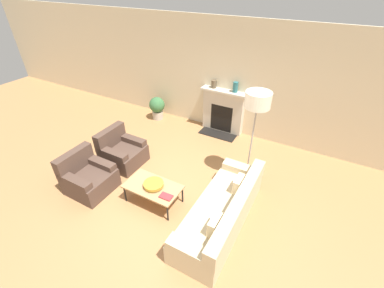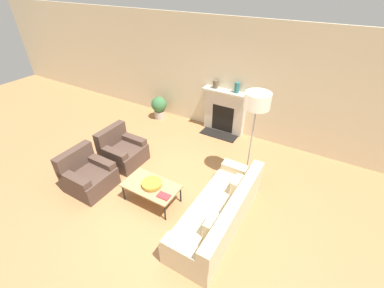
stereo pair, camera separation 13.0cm
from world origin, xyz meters
name	(u,v)px [view 2 (the right image)]	position (x,y,z in m)	size (l,w,h in m)	color
ground_plane	(161,197)	(0.00, 0.00, 0.00)	(18.00, 18.00, 0.00)	#A87547
wall_back	(229,79)	(0.00, 3.10, 1.45)	(18.00, 0.06, 2.90)	beige
fireplace	(224,112)	(-0.01, 2.96, 0.58)	(1.23, 0.59, 1.19)	beige
couch	(220,212)	(1.28, 0.01, 0.28)	(0.82, 2.27, 0.74)	#CCB78E
armchair_near	(88,175)	(-1.44, -0.49, 0.29)	(0.84, 0.81, 0.82)	#4C382D
armchair_far	(122,151)	(-1.44, 0.50, 0.29)	(0.84, 0.81, 0.82)	#4C382D
coffee_table	(151,186)	(-0.08, -0.15, 0.37)	(1.06, 0.59, 0.40)	tan
bowl	(152,184)	(-0.06, -0.15, 0.45)	(0.38, 0.38, 0.08)	#BC8E2D
book	(164,196)	(0.30, -0.27, 0.41)	(0.23, 0.16, 0.02)	#9E2D33
floor_lamp	(257,105)	(1.26, 1.37, 1.75)	(0.47, 0.47, 1.98)	gray
mantel_vase_left	(215,84)	(-0.32, 2.97, 1.29)	(0.13, 0.13, 0.20)	brown
mantel_vase_center_left	(237,88)	(0.27, 2.97, 1.32)	(0.13, 0.13, 0.26)	#28666B
potted_plant	(159,106)	(-1.98, 2.67, 0.38)	(0.45, 0.45, 0.68)	#B2A899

